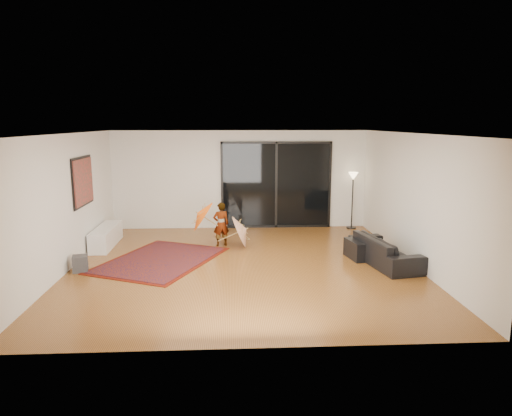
{
  "coord_description": "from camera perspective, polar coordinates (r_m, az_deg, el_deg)",
  "views": [
    {
      "loc": [
        -0.23,
        -9.03,
        2.92
      ],
      "look_at": [
        0.28,
        0.6,
        1.1
      ],
      "focal_mm": 32.0,
      "sensor_mm": 36.0,
      "label": 1
    }
  ],
  "objects": [
    {
      "name": "parasol_white",
      "position": [
        10.76,
        -1.22,
        -2.29
      ],
      "size": [
        0.51,
        0.8,
        0.9
      ],
      "rotation": [
        0.0,
        1.16,
        0.0
      ],
      "color": "silver",
      "rests_on": "floor"
    },
    {
      "name": "child",
      "position": [
        10.9,
        -4.4,
        -2.03
      ],
      "size": [
        0.44,
        0.34,
        1.05
      ],
      "primitive_type": "imported",
      "rotation": [
        0.0,
        0.0,
        3.41
      ],
      "color": "#999999",
      "rests_on": "floor"
    },
    {
      "name": "wall_right",
      "position": [
        9.89,
        19.14,
        0.96
      ],
      "size": [
        0.0,
        7.0,
        7.0
      ],
      "primitive_type": "plane",
      "rotation": [
        1.57,
        0.0,
        -1.57
      ],
      "color": "silver",
      "rests_on": "floor"
    },
    {
      "name": "painting",
      "position": [
        10.61,
        -20.81,
        3.12
      ],
      "size": [
        0.04,
        1.28,
        1.08
      ],
      "color": "black",
      "rests_on": "wall_left"
    },
    {
      "name": "wall_back",
      "position": [
        12.63,
        -1.99,
        3.54
      ],
      "size": [
        7.0,
        0.0,
        7.0
      ],
      "primitive_type": "plane",
      "rotation": [
        1.57,
        0.0,
        0.0
      ],
      "color": "silver",
      "rests_on": "floor"
    },
    {
      "name": "wall_left",
      "position": [
        9.73,
        -22.66,
        0.57
      ],
      "size": [
        0.0,
        7.0,
        7.0
      ],
      "primitive_type": "plane",
      "rotation": [
        1.57,
        0.0,
        1.57
      ],
      "color": "silver",
      "rests_on": "floor"
    },
    {
      "name": "ceiling",
      "position": [
        9.03,
        -1.62,
        9.29
      ],
      "size": [
        7.0,
        7.0,
        0.0
      ],
      "primitive_type": "plane",
      "rotation": [
        3.14,
        0.0,
        0.0
      ],
      "color": "white",
      "rests_on": "wall_back"
    },
    {
      "name": "speaker",
      "position": [
        9.74,
        -21.12,
        -6.5
      ],
      "size": [
        0.34,
        0.34,
        0.32
      ],
      "primitive_type": "cube",
      "rotation": [
        0.0,
        0.0,
        0.25
      ],
      "color": "#424244",
      "rests_on": "floor"
    },
    {
      "name": "parasol_orange",
      "position": [
        10.83,
        -7.33,
        -1.04
      ],
      "size": [
        0.59,
        0.8,
        0.86
      ],
      "rotation": [
        0.0,
        -0.98,
        0.0
      ],
      "color": "#F95E0D",
      "rests_on": "child"
    },
    {
      "name": "floor_lamp",
      "position": [
        12.83,
        12.03,
        2.92
      ],
      "size": [
        0.27,
        0.27,
        1.57
      ],
      "color": "black",
      "rests_on": "floor"
    },
    {
      "name": "floor",
      "position": [
        9.49,
        -1.54,
        -7.23
      ],
      "size": [
        7.0,
        7.0,
        0.0
      ],
      "primitive_type": "plane",
      "color": "brown",
      "rests_on": "ground"
    },
    {
      "name": "persian_rug",
      "position": [
        10.05,
        -11.83,
        -6.38
      ],
      "size": [
        2.94,
        3.33,
        0.02
      ],
      "rotation": [
        0.0,
        0.0,
        -0.42
      ],
      "color": "#551107",
      "rests_on": "floor"
    },
    {
      "name": "sliding_door",
      "position": [
        12.67,
        2.54,
        2.88
      ],
      "size": [
        3.06,
        0.07,
        2.4
      ],
      "color": "black",
      "rests_on": "wall_back"
    },
    {
      "name": "wall_front",
      "position": [
        5.75,
        -0.67,
        -5.16
      ],
      "size": [
        7.0,
        0.0,
        7.0
      ],
      "primitive_type": "plane",
      "rotation": [
        -1.57,
        0.0,
        0.0
      ],
      "color": "silver",
      "rests_on": "floor"
    },
    {
      "name": "media_console",
      "position": [
        11.5,
        -18.22,
        -3.39
      ],
      "size": [
        0.43,
        1.65,
        0.46
      ],
      "primitive_type": "cube",
      "rotation": [
        0.0,
        0.0,
        0.01
      ],
      "color": "white",
      "rests_on": "floor"
    },
    {
      "name": "ottoman",
      "position": [
        10.25,
        13.45,
        -5.0
      ],
      "size": [
        0.81,
        0.81,
        0.4
      ],
      "primitive_type": "cube",
      "rotation": [
        0.0,
        0.0,
        0.17
      ],
      "color": "black",
      "rests_on": "floor"
    },
    {
      "name": "sofa",
      "position": [
        9.94,
        15.78,
        -5.1
      ],
      "size": [
        1.1,
        2.05,
        0.57
      ],
      "primitive_type": "imported",
      "rotation": [
        0.0,
        0.0,
        1.75
      ],
      "color": "black",
      "rests_on": "floor"
    }
  ]
}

